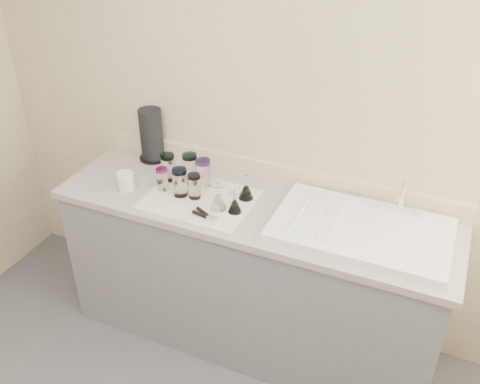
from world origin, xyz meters
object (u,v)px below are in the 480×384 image
at_px(sink_unit, 362,229).
at_px(goblet_front_left, 218,200).
at_px(goblet_front_right, 235,204).
at_px(tumbler_purple, 203,173).
at_px(tumbler_blue, 180,182).
at_px(tumbler_cyan, 190,168).
at_px(tumbler_teal, 168,167).
at_px(can_opener, 206,216).
at_px(white_mug, 126,181).
at_px(tumbler_magenta, 162,179).
at_px(goblet_back_right, 246,190).
at_px(tumbler_lavender, 194,186).
at_px(paper_towel_roll, 151,135).

relative_size(sink_unit, goblet_front_left, 5.44).
xyz_separation_m(sink_unit, goblet_front_right, (-0.61, -0.10, 0.03)).
bearing_deg(tumbler_purple, tumbler_blue, -117.26).
relative_size(tumbler_cyan, tumbler_purple, 1.02).
relative_size(sink_unit, tumbler_teal, 5.37).
bearing_deg(can_opener, tumbler_blue, 148.92).
bearing_deg(white_mug, tumbler_teal, 43.79).
height_order(tumbler_cyan, tumbler_purple, tumbler_cyan).
distance_m(tumbler_teal, tumbler_magenta, 0.10).
distance_m(tumbler_purple, tumbler_blue, 0.15).
bearing_deg(goblet_back_right, tumbler_lavender, -157.68).
height_order(tumbler_cyan, tumbler_magenta, tumbler_cyan).
xyz_separation_m(tumbler_magenta, paper_towel_roll, (-0.24, 0.28, 0.08)).
xyz_separation_m(tumbler_purple, tumbler_blue, (-0.07, -0.13, -0.00)).
relative_size(tumbler_purple, can_opener, 1.03).
xyz_separation_m(tumbler_teal, goblet_front_left, (0.37, -0.14, -0.03)).
bearing_deg(tumbler_cyan, white_mug, -145.00).
xyz_separation_m(tumbler_lavender, goblet_front_right, (0.24, -0.04, -0.03)).
height_order(tumbler_magenta, white_mug, tumbler_magenta).
relative_size(tumbler_cyan, goblet_back_right, 1.14).
height_order(tumbler_purple, tumbler_lavender, tumbler_purple).
bearing_deg(white_mug, paper_towel_roll, 97.53).
xyz_separation_m(tumbler_magenta, tumbler_lavender, (0.19, -0.00, 0.00)).
bearing_deg(can_opener, tumbler_magenta, 156.76).
bearing_deg(can_opener, goblet_back_right, 65.51).
height_order(tumbler_blue, white_mug, tumbler_blue).
bearing_deg(goblet_front_left, tumbler_magenta, 172.69).
relative_size(goblet_front_left, white_mug, 1.10).
relative_size(tumbler_magenta, goblet_front_left, 0.83).
bearing_deg(tumbler_blue, paper_towel_roll, 139.64).
xyz_separation_m(tumbler_cyan, tumbler_purple, (0.09, -0.02, -0.00)).
bearing_deg(tumbler_magenta, paper_towel_roll, 129.62).
relative_size(goblet_front_right, white_mug, 0.91).
bearing_deg(can_opener, tumbler_purple, 119.43).
bearing_deg(tumbler_blue, tumbler_lavender, 7.70).
distance_m(goblet_back_right, goblet_front_right, 0.14).
relative_size(tumbler_lavender, goblet_back_right, 0.95).
distance_m(goblet_back_right, white_mug, 0.64).
xyz_separation_m(goblet_back_right, can_opener, (-0.11, -0.24, -0.04)).
bearing_deg(tumbler_cyan, goblet_back_right, -6.33).
bearing_deg(goblet_front_right, tumbler_cyan, 152.89).
height_order(tumbler_purple, white_mug, tumbler_purple).
relative_size(white_mug, paper_towel_roll, 0.45).
distance_m(goblet_front_left, can_opener, 0.11).
bearing_deg(tumbler_purple, goblet_front_left, -44.53).
xyz_separation_m(tumbler_cyan, tumbler_magenta, (-0.09, -0.14, -0.02)).
height_order(sink_unit, white_mug, sink_unit).
height_order(goblet_front_right, paper_towel_roll, paper_towel_roll).
bearing_deg(paper_towel_roll, tumbler_teal, -41.06).
xyz_separation_m(tumbler_purple, can_opener, (0.15, -0.26, -0.07)).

